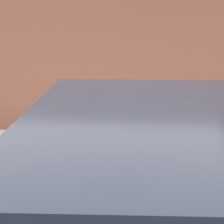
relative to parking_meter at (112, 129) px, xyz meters
name	(u,v)px	position (x,y,z in m)	size (l,w,h in m)	color
sidewalk	(106,181)	(-0.17, 0.88, -1.11)	(24.00, 2.80, 0.11)	#BCB7AD
parking_meter	(112,129)	(0.00, 0.00, 0.00)	(0.18, 0.13, 1.59)	#2D2D30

